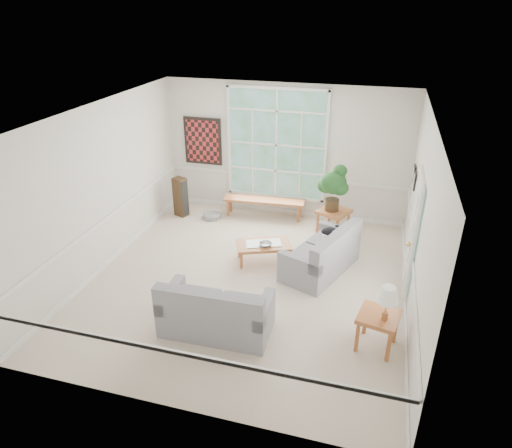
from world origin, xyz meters
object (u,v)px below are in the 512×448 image
Objects in this scene: loveseat_front at (216,306)px; side_table at (377,331)px; coffee_table at (264,252)px; loveseat_right at (321,250)px; end_table at (333,223)px.

loveseat_front is 2.38m from side_table.
side_table is at bearing 4.90° from loveseat_front.
coffee_table is 2.89m from side_table.
loveseat_right reaches higher than coffee_table.
side_table reaches higher than coffee_table.
end_table is (1.15, 1.45, 0.10)m from coffee_table.
coffee_table is at bearing 84.05° from loveseat_front.
side_table is at bearing -38.06° from loveseat_right.
coffee_table is 1.85m from end_table.
loveseat_front is at bearing -116.80° from coffee_table.
end_table is at bearing 29.41° from coffee_table.
loveseat_front is 1.59× the size of coffee_table.
loveseat_right is 1.49m from end_table.
coffee_table is 1.77× the size of end_table.
side_table is (1.04, -3.34, -0.01)m from end_table.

